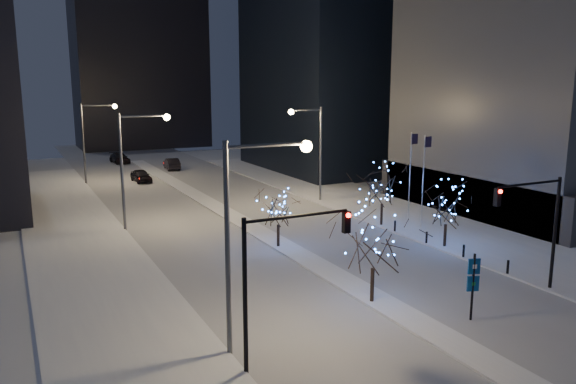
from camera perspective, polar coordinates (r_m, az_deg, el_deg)
ground at (r=30.53m, az=13.85°, el=-13.39°), size 160.00×160.00×0.00m
road at (r=60.14m, az=-8.26°, el=-1.01°), size 20.00×130.00×0.02m
median at (r=55.51m, az=-6.61°, el=-1.92°), size 2.00×80.00×0.15m
east_sidewalk at (r=54.26m, az=12.26°, el=-2.40°), size 10.00×90.00×0.15m
west_sidewalk at (r=42.93m, az=-19.71°, el=-6.39°), size 8.00×90.00×0.15m
plinth at (r=66.13m, az=26.38°, el=0.79°), size 30.00×24.00×4.00m
horizon_block at (r=115.80m, az=-14.98°, el=14.92°), size 24.00×14.00×42.00m
street_lamp_w_near at (r=25.48m, az=-3.99°, el=-2.52°), size 4.40×0.56×10.00m
street_lamp_w_mid at (r=49.17m, az=-15.39°, el=3.69°), size 4.40×0.56×10.00m
street_lamp_w_far at (r=73.73m, az=-19.32°, el=5.80°), size 4.40×0.56×10.00m
street_lamp_east at (r=58.64m, az=2.57°, el=5.16°), size 3.90×0.56×10.00m
traffic_signal_west at (r=24.40m, az=-1.01°, el=-7.36°), size 5.26×0.43×7.00m
traffic_signal_east at (r=35.90m, az=24.10°, el=-2.32°), size 5.26×0.43×7.00m
flagpoles at (r=50.25m, az=12.99°, el=2.00°), size 1.35×2.60×8.00m
bollards at (r=43.77m, az=15.60°, el=-5.09°), size 0.16×12.16×0.90m
car_near at (r=73.87m, az=-14.70°, el=1.60°), size 2.16×4.75×1.58m
car_mid at (r=83.69m, az=-11.73°, el=2.83°), size 2.16×5.11×1.64m
car_far at (r=92.20m, az=-16.74°, el=3.31°), size 2.70×5.56×1.56m
holiday_tree_median_near at (r=31.97m, az=8.69°, el=-4.82°), size 5.72×5.72×5.65m
holiday_tree_median_far at (r=42.48m, az=-1.01°, el=-1.68°), size 4.44×4.44×4.48m
holiday_tree_plaza_near at (r=44.09m, az=15.82°, el=-1.32°), size 4.42×4.42×4.97m
holiday_tree_plaza_far at (r=49.53m, az=9.58°, el=0.67°), size 5.40×5.40×5.51m
wayfinding_sign at (r=31.42m, az=18.30°, el=-8.47°), size 0.65×0.29×3.69m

